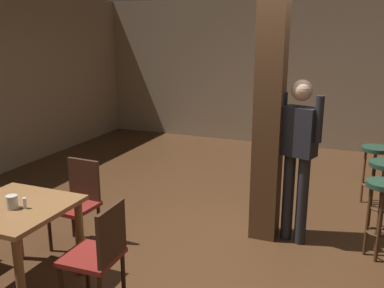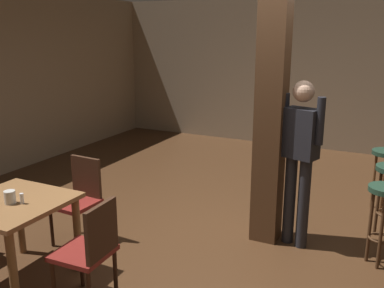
{
  "view_description": "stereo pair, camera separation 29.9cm",
  "coord_description": "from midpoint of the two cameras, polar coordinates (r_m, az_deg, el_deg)",
  "views": [
    {
      "loc": [
        1.25,
        -3.84,
        2.17
      ],
      "look_at": [
        -0.33,
        0.04,
        1.07
      ],
      "focal_mm": 40.0,
      "sensor_mm": 36.0,
      "label": 1
    },
    {
      "loc": [
        1.52,
        -3.71,
        2.17
      ],
      "look_at": [
        -0.33,
        0.04,
        1.07
      ],
      "focal_mm": 40.0,
      "sensor_mm": 36.0,
      "label": 2
    }
  ],
  "objects": [
    {
      "name": "chair_north",
      "position": [
        4.62,
        -16.8,
        -7.05
      ],
      "size": [
        0.44,
        0.44,
        0.89
      ],
      "color": "maroon",
      "rests_on": "ground_plane"
    },
    {
      "name": "standing_person",
      "position": [
        4.44,
        12.11,
        -0.86
      ],
      "size": [
        0.47,
        0.29,
        1.72
      ],
      "color": "black",
      "rests_on": "ground_plane"
    },
    {
      "name": "bar_stool_near",
      "position": [
        4.48,
        22.2,
        -7.26
      ],
      "size": [
        0.32,
        0.32,
        0.79
      ],
      "color": "#1E3828",
      "rests_on": "ground_plane"
    },
    {
      "name": "napkin_cup",
      "position": [
        3.89,
        -24.95,
        -7.06
      ],
      "size": [
        0.09,
        0.09,
        0.11
      ],
      "primitive_type": "cylinder",
      "color": "beige",
      "rests_on": "dining_table"
    },
    {
      "name": "bar_stool_far",
      "position": [
        5.85,
        21.86,
        -2.18
      ],
      "size": [
        0.36,
        0.36,
        0.76
      ],
      "color": "#1E3828",
      "rests_on": "ground_plane"
    },
    {
      "name": "salt_shaker",
      "position": [
        3.85,
        -23.52,
        -7.28
      ],
      "size": [
        0.03,
        0.03,
        0.09
      ],
      "primitive_type": "cylinder",
      "color": "silver",
      "rests_on": "dining_table"
    },
    {
      "name": "chair_east",
      "position": [
        3.55,
        -14.67,
        -13.77
      ],
      "size": [
        0.44,
        0.44,
        0.89
      ],
      "color": "maroon",
      "rests_on": "ground_plane"
    },
    {
      "name": "pillar",
      "position": [
        4.42,
        8.39,
        4.55
      ],
      "size": [
        0.28,
        0.28,
        2.8
      ],
      "primitive_type": "cube",
      "color": "#4C301C",
      "rests_on": "ground_plane"
    },
    {
      "name": "dining_table",
      "position": [
        4.01,
        -24.52,
        -9.37
      ],
      "size": [
        0.88,
        0.88,
        0.76
      ],
      "color": "brown",
      "rests_on": "ground_plane"
    },
    {
      "name": "wall_back",
      "position": [
        8.43,
        12.7,
        9.15
      ],
      "size": [
        8.0,
        0.1,
        2.8
      ],
      "primitive_type": "cube",
      "color": "gray",
      "rests_on": "ground_plane"
    },
    {
      "name": "ground_plane",
      "position": [
        4.57,
        1.75,
        -13.61
      ],
      "size": [
        10.8,
        10.8,
        0.0
      ],
      "primitive_type": "plane",
      "color": "#422816"
    }
  ]
}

